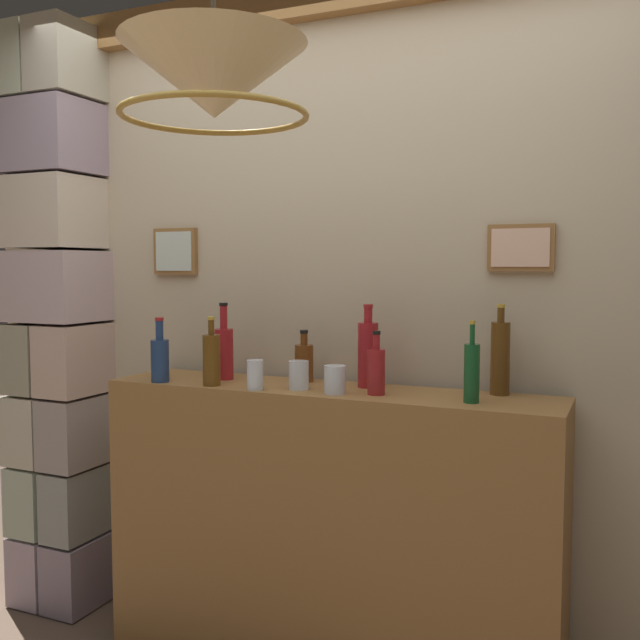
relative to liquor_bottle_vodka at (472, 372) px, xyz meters
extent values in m
cube|color=#BCAD8E|center=(-0.54, 0.32, 0.12)|extent=(3.58, 0.08, 2.61)
cube|color=olive|center=(-1.33, 0.27, 0.40)|extent=(0.21, 0.03, 0.20)
cube|color=silver|center=(-1.33, 0.25, 0.40)|extent=(0.18, 0.01, 0.17)
cube|color=olive|center=(0.11, 0.27, 0.40)|extent=(0.23, 0.03, 0.16)
cube|color=beige|center=(0.11, 0.25, 0.40)|extent=(0.20, 0.01, 0.13)
cube|color=#B19DAE|center=(-1.97, 0.15, -1.03)|extent=(0.18, 0.37, 0.31)
cube|color=gray|center=(-1.77, 0.15, -1.03)|extent=(0.19, 0.37, 0.31)
cube|color=#AAB8A2|center=(-1.97, 0.15, -0.71)|extent=(0.19, 0.37, 0.31)
cube|color=gray|center=(-1.77, 0.15, -0.71)|extent=(0.17, 0.37, 0.31)
cube|color=beige|center=(-1.97, 0.15, -0.39)|extent=(0.20, 0.37, 0.31)
cube|color=gray|center=(-1.77, 0.15, -0.39)|extent=(0.19, 0.37, 0.31)
cube|color=gray|center=(-1.97, 0.15, -0.07)|extent=(0.18, 0.37, 0.31)
cube|color=#C3A897|center=(-1.77, 0.15, -0.07)|extent=(0.20, 0.37, 0.31)
cube|color=#BEA9AD|center=(-1.87, 0.15, 0.25)|extent=(0.40, 0.37, 0.31)
cube|color=beige|center=(-1.87, 0.15, 0.57)|extent=(0.36, 0.37, 0.31)
cube|color=#9F8D9E|center=(-1.87, 0.15, 0.89)|extent=(0.38, 0.37, 0.31)
cube|color=#B4BD9F|center=(-1.97, 0.15, 1.21)|extent=(0.19, 0.37, 0.31)
cube|color=#B6AF99|center=(-1.77, 0.15, 1.21)|extent=(0.20, 0.37, 0.31)
cube|color=olive|center=(-0.54, 0.06, -0.64)|extent=(1.68, 0.35, 1.09)
cylinder|color=#174F26|center=(0.00, 0.00, -0.01)|extent=(0.05, 0.05, 0.19)
cylinder|color=#174F26|center=(0.00, 0.00, 0.12)|extent=(0.02, 0.02, 0.06)
cylinder|color=#B7932D|center=(0.00, 0.00, 0.16)|extent=(0.02, 0.02, 0.01)
cylinder|color=maroon|center=(-0.41, 0.14, 0.02)|extent=(0.07, 0.07, 0.24)
cylinder|color=maroon|center=(-0.41, 0.14, 0.16)|extent=(0.03, 0.03, 0.05)
cylinder|color=maroon|center=(-0.41, 0.14, 0.20)|extent=(0.04, 0.04, 0.01)
cylinder|color=navy|center=(-1.17, -0.07, -0.02)|extent=(0.07, 0.07, 0.16)
cylinder|color=navy|center=(-1.17, -0.07, 0.10)|extent=(0.03, 0.03, 0.07)
cylinder|color=maroon|center=(-1.17, -0.07, 0.14)|extent=(0.03, 0.03, 0.01)
cylinder|color=brown|center=(0.06, 0.18, 0.02)|extent=(0.07, 0.07, 0.25)
cylinder|color=brown|center=(0.06, 0.18, 0.17)|extent=(0.02, 0.02, 0.05)
cylinder|color=#B7932D|center=(0.06, 0.18, 0.20)|extent=(0.03, 0.03, 0.01)
cylinder|color=maroon|center=(-0.33, 0.01, -0.02)|extent=(0.06, 0.06, 0.16)
cylinder|color=maroon|center=(-0.33, 0.01, 0.08)|extent=(0.02, 0.02, 0.05)
cylinder|color=black|center=(-0.33, 0.01, 0.11)|extent=(0.03, 0.03, 0.01)
cylinder|color=brown|center=(-0.67, 0.16, -0.03)|extent=(0.07, 0.07, 0.14)
cylinder|color=brown|center=(-0.67, 0.16, 0.06)|extent=(0.03, 0.03, 0.04)
cylinder|color=black|center=(-0.67, 0.16, 0.09)|extent=(0.03, 0.03, 0.01)
cylinder|color=brown|center=(-0.95, -0.06, -0.01)|extent=(0.06, 0.06, 0.19)
cylinder|color=brown|center=(-0.95, -0.06, 0.11)|extent=(0.02, 0.02, 0.05)
cylinder|color=#B7932D|center=(-0.95, -0.06, 0.15)|extent=(0.03, 0.03, 0.01)
cylinder|color=maroon|center=(-0.98, 0.09, 0.00)|extent=(0.07, 0.07, 0.20)
cylinder|color=maroon|center=(-0.98, 0.09, 0.14)|extent=(0.03, 0.03, 0.09)
cylinder|color=black|center=(-0.98, 0.09, 0.19)|extent=(0.03, 0.03, 0.01)
cylinder|color=silver|center=(-0.75, -0.07, -0.05)|extent=(0.06, 0.06, 0.11)
cylinder|color=silver|center=(-0.46, -0.03, -0.05)|extent=(0.08, 0.08, 0.10)
cylinder|color=silver|center=(-0.62, 0.00, -0.05)|extent=(0.07, 0.07, 0.10)
cone|color=beige|center=(-0.51, -0.70, 0.80)|extent=(0.47, 0.47, 0.19)
torus|color=#AD8433|center=(-0.51, -0.70, 0.72)|extent=(0.48, 0.48, 0.02)
camera|label=1|loc=(0.47, -2.26, 0.34)|focal=39.88mm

